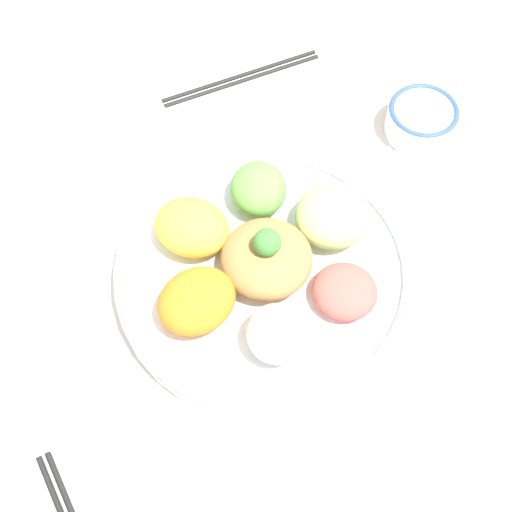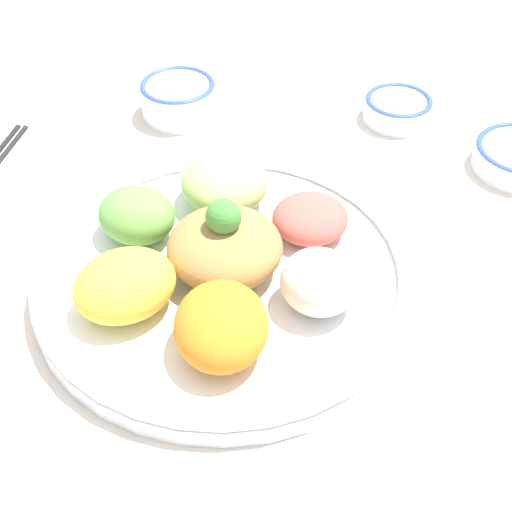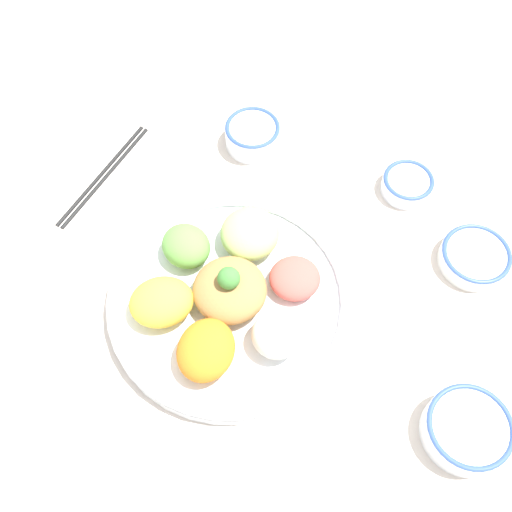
# 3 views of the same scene
# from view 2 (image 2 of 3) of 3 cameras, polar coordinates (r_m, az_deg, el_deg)

# --- Properties ---
(ground_plane) EXTENTS (2.40, 2.40, 0.00)m
(ground_plane) POSITION_cam_2_polar(r_m,az_deg,el_deg) (0.70, -2.07, -1.97)
(ground_plane) COLOR silver
(salad_platter) EXTENTS (0.37, 0.37, 0.10)m
(salad_platter) POSITION_cam_2_polar(r_m,az_deg,el_deg) (0.68, -2.78, -0.51)
(salad_platter) COLOR white
(salad_platter) RESTS_ON ground_plane
(sauce_bowl_red) EXTENTS (0.09, 0.09, 0.05)m
(sauce_bowl_red) POSITION_cam_2_polar(r_m,az_deg,el_deg) (0.93, -6.22, 12.51)
(sauce_bowl_red) COLOR white
(sauce_bowl_red) RESTS_ON ground_plane
(sauce_bowl_dark) EXTENTS (0.08, 0.08, 0.03)m
(sauce_bowl_dark) POSITION_cam_2_polar(r_m,az_deg,el_deg) (0.93, 11.28, 11.54)
(sauce_bowl_dark) COLOR white
(sauce_bowl_dark) RESTS_ON ground_plane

